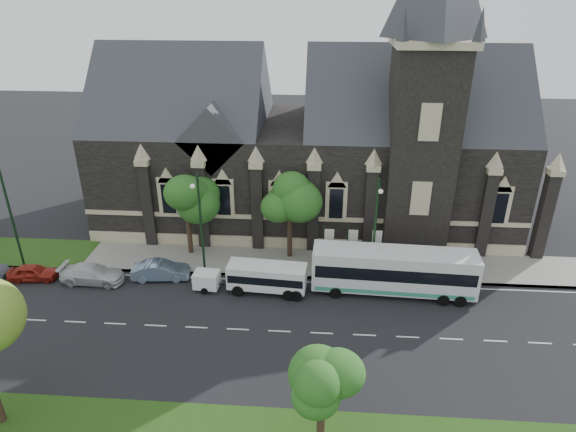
# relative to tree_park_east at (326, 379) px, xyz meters

# --- Properties ---
(ground) EXTENTS (160.00, 160.00, 0.00)m
(ground) POSITION_rel_tree_park_east_xyz_m (-6.18, 9.32, -4.62)
(ground) COLOR black
(ground) RESTS_ON ground
(sidewalk) EXTENTS (80.00, 5.00, 0.15)m
(sidewalk) POSITION_rel_tree_park_east_xyz_m (-6.18, 18.82, -4.54)
(sidewalk) COLOR gray
(sidewalk) RESTS_ON ground
(museum) EXTENTS (40.00, 17.70, 29.90)m
(museum) POSITION_rel_tree_park_east_xyz_m (-1.06, 28.10, 3.55)
(museum) COLOR black
(museum) RESTS_ON ground
(tree_park_east) EXTENTS (3.40, 3.40, 6.28)m
(tree_park_east) POSITION_rel_tree_park_east_xyz_m (0.00, 0.00, 0.00)
(tree_park_east) COLOR black
(tree_park_east) RESTS_ON ground
(tree_walk_right) EXTENTS (4.08, 4.08, 7.80)m
(tree_walk_right) POSITION_rel_tree_park_east_xyz_m (-2.96, 20.04, 1.20)
(tree_walk_right) COLOR black
(tree_walk_right) RESTS_ON ground
(tree_walk_left) EXTENTS (3.91, 3.91, 7.64)m
(tree_walk_left) POSITION_rel_tree_park_east_xyz_m (-11.97, 20.03, 1.12)
(tree_walk_left) COLOR black
(tree_walk_left) RESTS_ON ground
(street_lamp_near) EXTENTS (0.36, 1.88, 9.00)m
(street_lamp_near) POSITION_rel_tree_park_east_xyz_m (3.82, 16.42, 0.49)
(street_lamp_near) COLOR black
(street_lamp_near) RESTS_ON ground
(street_lamp_mid) EXTENTS (0.36, 1.88, 9.00)m
(street_lamp_mid) POSITION_rel_tree_park_east_xyz_m (-10.18, 16.42, 0.49)
(street_lamp_mid) COLOR black
(street_lamp_mid) RESTS_ON ground
(street_lamp_far) EXTENTS (0.36, 1.88, 9.00)m
(street_lamp_far) POSITION_rel_tree_park_east_xyz_m (-26.18, 16.42, 0.49)
(street_lamp_far) COLOR black
(street_lamp_far) RESTS_ON ground
(banner_flag_left) EXTENTS (0.90, 0.10, 4.00)m
(banner_flag_left) POSITION_rel_tree_park_east_xyz_m (0.11, 18.32, -2.24)
(banner_flag_left) COLOR black
(banner_flag_left) RESTS_ON ground
(banner_flag_center) EXTENTS (0.90, 0.10, 4.00)m
(banner_flag_center) POSITION_rel_tree_park_east_xyz_m (2.11, 18.32, -2.24)
(banner_flag_center) COLOR black
(banner_flag_center) RESTS_ON ground
(banner_flag_right) EXTENTS (0.90, 0.10, 4.00)m
(banner_flag_right) POSITION_rel_tree_park_east_xyz_m (4.11, 18.32, -2.24)
(banner_flag_right) COLOR black
(banner_flag_right) RESTS_ON ground
(tour_coach) EXTENTS (12.77, 3.42, 3.69)m
(tour_coach) POSITION_rel_tree_park_east_xyz_m (5.34, 14.86, -2.61)
(tour_coach) COLOR silver
(tour_coach) RESTS_ON ground
(shuttle_bus) EXTENTS (6.32, 2.64, 2.39)m
(shuttle_bus) POSITION_rel_tree_park_east_xyz_m (-4.56, 14.27, -3.23)
(shuttle_bus) COLOR white
(shuttle_bus) RESTS_ON ground
(box_trailer) EXTENTS (2.90, 1.71, 1.52)m
(box_trailer) POSITION_rel_tree_park_east_xyz_m (-9.46, 14.27, -3.75)
(box_trailer) COLOR white
(box_trailer) RESTS_ON ground
(sedan) EXTENTS (4.86, 2.14, 1.55)m
(sedan) POSITION_rel_tree_park_east_xyz_m (-13.59, 15.52, -3.84)
(sedan) COLOR #7288A4
(sedan) RESTS_ON ground
(car_far_red) EXTENTS (4.09, 1.99, 1.34)m
(car_far_red) POSITION_rel_tree_park_east_xyz_m (-24.14, 14.63, -3.95)
(car_far_red) COLOR maroon
(car_far_red) RESTS_ON ground
(car_far_white) EXTENTS (5.28, 2.27, 1.51)m
(car_far_white) POSITION_rel_tree_park_east_xyz_m (-19.06, 14.63, -3.86)
(car_far_white) COLOR silver
(car_far_white) RESTS_ON ground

